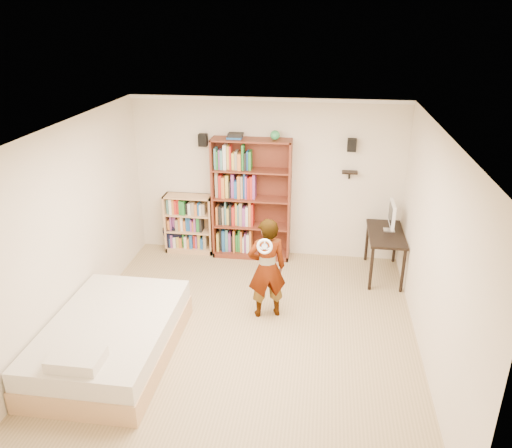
{
  "coord_description": "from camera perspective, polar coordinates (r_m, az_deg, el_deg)",
  "views": [
    {
      "loc": [
        0.93,
        -5.44,
        3.91
      ],
      "look_at": [
        0.08,
        0.6,
        1.33
      ],
      "focal_mm": 35.0,
      "sensor_mm": 36.0,
      "label": 1
    }
  ],
  "objects": [
    {
      "name": "speaker_right",
      "position": [
        8.08,
        10.9,
        8.86
      ],
      "size": [
        0.14,
        0.12,
        0.2
      ],
      "primitive_type": "cube",
      "color": "black",
      "rests_on": "room_shell"
    },
    {
      "name": "navy_bag",
      "position": [
        8.98,
        -9.33,
        -1.59
      ],
      "size": [
        0.39,
        0.31,
        0.45
      ],
      "primitive_type": null,
      "rotation": [
        0.0,
        0.0,
        0.3
      ],
      "color": "black",
      "rests_on": "ground"
    },
    {
      "name": "person",
      "position": [
        6.77,
        1.25,
        -5.08
      ],
      "size": [
        0.61,
        0.5,
        1.45
      ],
      "primitive_type": "imported",
      "rotation": [
        0.0,
        0.0,
        3.47
      ],
      "color": "black",
      "rests_on": "ground"
    },
    {
      "name": "ground",
      "position": [
        6.76,
        -1.41,
        -12.39
      ],
      "size": [
        4.5,
        5.0,
        0.01
      ],
      "primitive_type": "cube",
      "color": "tan",
      "rests_on": "ground"
    },
    {
      "name": "speaker_left",
      "position": [
        8.3,
        -6.08,
        9.52
      ],
      "size": [
        0.14,
        0.12,
        0.2
      ],
      "primitive_type": "cube",
      "color": "black",
      "rests_on": "room_shell"
    },
    {
      "name": "wall_shelf",
      "position": [
        8.2,
        10.66,
        5.83
      ],
      "size": [
        0.25,
        0.16,
        0.02
      ],
      "primitive_type": "cube",
      "color": "black",
      "rests_on": "room_shell"
    },
    {
      "name": "low_bookshelf",
      "position": [
        8.79,
        -7.63,
        0.03
      ],
      "size": [
        0.83,
        0.31,
        1.04
      ],
      "primitive_type": null,
      "color": "tan",
      "rests_on": "ground"
    },
    {
      "name": "crown_molding",
      "position": [
        5.65,
        -1.67,
        10.28
      ],
      "size": [
        4.5,
        5.0,
        0.06
      ],
      "color": "white",
      "rests_on": "room_shell"
    },
    {
      "name": "wii_wheel",
      "position": [
        6.33,
        0.99,
        -2.58
      ],
      "size": [
        0.2,
        0.08,
        0.21
      ],
      "primitive_type": "torus",
      "rotation": [
        1.36,
        0.0,
        0.0
      ],
      "color": "white",
      "rests_on": "person"
    },
    {
      "name": "computer_desk",
      "position": [
        8.21,
        14.41,
        -3.35
      ],
      "size": [
        0.55,
        1.09,
        0.75
      ],
      "primitive_type": null,
      "color": "black",
      "rests_on": "ground"
    },
    {
      "name": "room_shell",
      "position": [
        5.92,
        -1.57,
        1.66
      ],
      "size": [
        4.52,
        5.02,
        2.71
      ],
      "color": "#EFE5CD",
      "rests_on": "ground"
    },
    {
      "name": "imac",
      "position": [
        8.06,
        15.12,
        0.81
      ],
      "size": [
        0.13,
        0.47,
        0.47
      ],
      "primitive_type": null,
      "rotation": [
        0.0,
        0.0,
        0.09
      ],
      "color": "white",
      "rests_on": "computer_desk"
    },
    {
      "name": "daybed",
      "position": [
        6.44,
        -16.23,
        -11.96
      ],
      "size": [
        1.42,
        2.19,
        0.65
      ],
      "primitive_type": null,
      "color": "beige",
      "rests_on": "ground"
    },
    {
      "name": "tall_bookshelf",
      "position": [
        8.35,
        -0.52,
        2.77
      ],
      "size": [
        1.3,
        0.38,
        2.06
      ],
      "primitive_type": null,
      "color": "maroon",
      "rests_on": "ground"
    }
  ]
}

